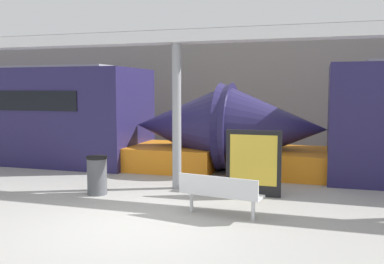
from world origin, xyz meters
TOP-DOWN VIEW (x-y plane):
  - ground_plane at (0.00, 0.00)m, footprint 60.00×60.00m
  - station_wall at (0.00, 10.85)m, footprint 56.00×0.20m
  - bench_near at (1.41, 0.95)m, footprint 1.67×0.72m
  - trash_bin at (-1.73, 1.85)m, footprint 0.48×0.48m
  - poster_board at (1.77, 2.75)m, footprint 1.26×0.07m
  - support_column_near at (-0.16, 2.97)m, footprint 0.22×0.22m
  - canopy_beam at (-0.16, 2.97)m, footprint 28.00×0.60m

SIDE VIEW (x-z plane):
  - ground_plane at x=0.00m, z-range 0.00..0.00m
  - trash_bin at x=-1.73m, z-range 0.00..0.90m
  - bench_near at x=1.41m, z-range 0.09..0.90m
  - poster_board at x=1.77m, z-range 0.01..1.53m
  - support_column_near at x=-0.16m, z-range 0.00..3.54m
  - station_wall at x=0.00m, z-range 0.00..5.00m
  - canopy_beam at x=-0.16m, z-range 3.54..3.82m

